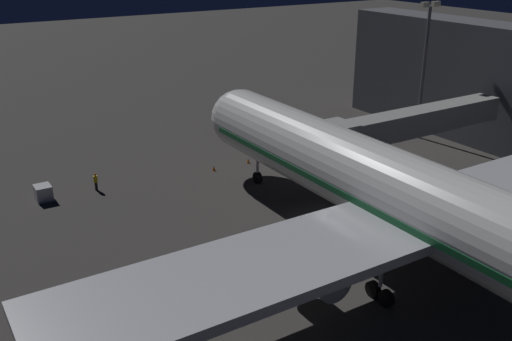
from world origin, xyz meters
name	(u,v)px	position (x,y,z in m)	size (l,w,h in m)	color
ground_plane	(324,223)	(0.00, 0.00, 0.00)	(320.00, 320.00, 0.00)	#383533
airliner_at_gate	(444,216)	(0.00, 12.66, 6.00)	(54.49, 62.02, 20.22)	silver
jet_bridge	(402,125)	(-12.67, -3.85, 6.09)	(23.81, 3.40, 7.63)	#9E9E99
apron_floodlight_mast	(425,61)	(-25.50, -13.17, 9.82)	(2.90, 0.50, 16.81)	#59595E
baggage_container_near_belt	(43,193)	(19.85, -18.52, 0.73)	(1.51, 1.73, 1.46)	#B7BABF
ground_crew_near_nose_gear	(96,181)	(14.80, -18.07, 1.01)	(0.40, 0.40, 1.83)	black
traffic_cone_nose_port	(248,161)	(-2.20, -16.58, 0.28)	(0.36, 0.36, 0.55)	orange
traffic_cone_nose_starboard	(214,168)	(2.20, -16.58, 0.28)	(0.36, 0.36, 0.55)	orange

